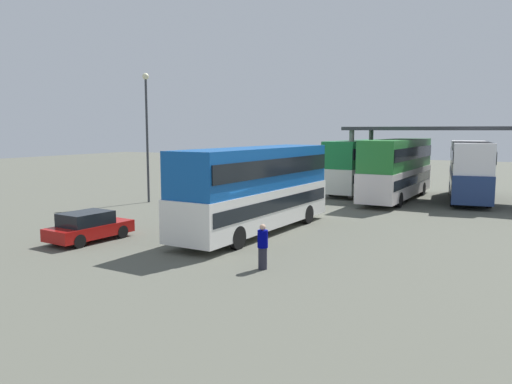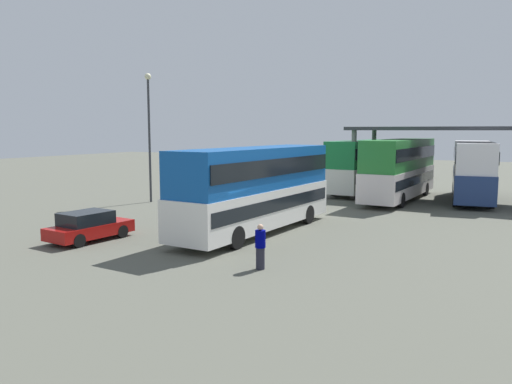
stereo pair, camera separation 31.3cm
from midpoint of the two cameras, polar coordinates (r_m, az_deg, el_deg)
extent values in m
plane|color=#54564B|center=(22.51, -4.22, -5.84)|extent=(140.00, 140.00, 0.00)
cube|color=white|center=(24.66, -0.36, -1.70)|extent=(3.09, 11.24, 1.83)
cube|color=#0F4C9C|center=(24.45, -0.37, 2.72)|extent=(3.00, 11.02, 1.98)
cube|color=black|center=(24.63, -0.36, -1.19)|extent=(3.10, 10.80, 0.62)
cube|color=black|center=(24.44, -0.37, 2.96)|extent=(3.10, 10.80, 0.79)
cube|color=black|center=(29.43, 5.24, 0.23)|extent=(2.16, 0.21, 1.10)
cube|color=orange|center=(29.33, 5.26, 1.94)|extent=(1.78, 0.17, 0.36)
cylinder|color=black|center=(28.29, 1.29, -2.14)|extent=(0.33, 1.01, 1.00)
cylinder|color=black|center=(27.24, 5.50, -2.52)|extent=(0.33, 1.01, 1.00)
cylinder|color=black|center=(22.66, -7.43, -4.50)|extent=(0.33, 1.01, 1.00)
cylinder|color=black|center=(21.33, -2.57, -5.17)|extent=(0.33, 1.01, 1.00)
cube|color=#9F100E|center=(24.15, -18.62, -4.11)|extent=(1.98, 3.99, 0.55)
cube|color=black|center=(23.93, -19.04, -2.85)|extent=(1.71, 2.25, 0.58)
cylinder|color=black|center=(25.50, -17.57, -3.94)|extent=(0.25, 0.61, 0.60)
cylinder|color=black|center=(24.37, -15.28, -4.36)|extent=(0.25, 0.61, 0.60)
cylinder|color=black|center=(24.08, -21.97, -4.76)|extent=(0.25, 0.61, 0.60)
cylinder|color=black|center=(22.88, -19.77, -5.26)|extent=(0.25, 0.61, 0.60)
cube|color=silver|center=(41.36, 11.49, 1.70)|extent=(3.07, 10.39, 1.83)
cube|color=#167537|center=(41.23, 11.55, 4.35)|extent=(2.99, 10.18, 1.99)
cube|color=black|center=(41.34, 11.50, 2.01)|extent=(3.09, 9.98, 0.62)
cube|color=black|center=(41.22, 11.56, 4.49)|extent=(3.09, 9.98, 0.80)
cube|color=black|center=(46.12, 13.67, 2.52)|extent=(2.11, 0.22, 1.10)
cube|color=orange|center=(46.07, 13.71, 3.62)|extent=(1.74, 0.18, 0.36)
cylinder|color=black|center=(44.79, 11.52, 1.11)|extent=(0.34, 1.01, 1.00)
cylinder|color=black|center=(44.08, 14.26, 0.94)|extent=(0.34, 1.01, 1.00)
cylinder|color=black|center=(38.90, 8.29, 0.30)|extent=(0.34, 1.01, 1.00)
cylinder|color=black|center=(38.08, 11.39, 0.09)|extent=(0.34, 1.01, 1.00)
cube|color=silver|center=(37.53, 15.39, 1.12)|extent=(2.77, 11.56, 1.91)
cube|color=#25762F|center=(37.38, 15.49, 4.16)|extent=(2.69, 11.32, 2.07)
cube|color=black|center=(37.51, 15.40, 1.47)|extent=(2.79, 11.10, 0.65)
cube|color=black|center=(37.38, 15.49, 4.32)|extent=(2.79, 11.10, 0.83)
cube|color=black|center=(43.01, 17.31, 2.16)|extent=(2.08, 0.16, 1.15)
cube|color=orange|center=(42.95, 17.36, 3.38)|extent=(1.71, 0.13, 0.36)
cylinder|color=black|center=(41.32, 15.12, 0.52)|extent=(0.31, 1.01, 1.00)
cylinder|color=black|center=(40.82, 18.11, 0.34)|extent=(0.31, 1.01, 1.00)
cylinder|color=black|center=(34.52, 12.09, -0.63)|extent=(0.31, 1.01, 1.00)
cylinder|color=black|center=(33.92, 15.63, -0.87)|extent=(0.31, 1.01, 1.00)
cube|color=navy|center=(38.74, 22.73, 0.94)|extent=(3.88, 10.39, 1.84)
cube|color=white|center=(38.60, 22.86, 3.77)|extent=(3.78, 10.18, 1.99)
cube|color=black|center=(38.72, 22.74, 1.27)|extent=(3.86, 9.99, 0.62)
cube|color=black|center=(38.60, 22.87, 3.92)|extent=(3.86, 9.99, 0.80)
cube|color=black|center=(43.71, 22.46, 1.95)|extent=(2.09, 0.40, 1.10)
cube|color=orange|center=(43.65, 22.52, 3.10)|extent=(1.72, 0.32, 0.36)
cylinder|color=black|center=(41.91, 20.97, 0.39)|extent=(0.42, 1.03, 1.00)
cylinder|color=black|center=(42.00, 24.01, 0.26)|extent=(0.42, 1.03, 1.00)
cylinder|color=black|center=(35.66, 21.10, -0.70)|extent=(0.42, 1.03, 1.00)
cylinder|color=black|center=(35.78, 24.67, -0.85)|extent=(0.42, 1.03, 1.00)
cube|color=#33353A|center=(38.24, 24.15, 6.57)|extent=(18.57, 6.45, 0.25)
cylinder|color=#9E9B93|center=(42.39, 12.61, 3.46)|extent=(0.36, 0.36, 4.98)
cylinder|color=#9E9B93|center=(37.82, 10.47, 3.10)|extent=(0.36, 0.36, 4.98)
cylinder|color=#33353A|center=(35.68, -12.44, 5.62)|extent=(0.16, 0.16, 8.47)
sphere|color=beige|center=(35.85, -12.63, 12.64)|extent=(0.44, 0.44, 0.44)
cylinder|color=#262633|center=(18.35, 0.27, -7.51)|extent=(0.32, 0.32, 0.80)
cylinder|color=#00036F|center=(18.18, 0.27, -5.33)|extent=(0.38, 0.38, 0.63)
sphere|color=tan|center=(18.10, 0.27, -4.00)|extent=(0.22, 0.22, 0.22)
camera|label=1|loc=(0.16, -90.37, -0.05)|focal=35.37mm
camera|label=2|loc=(0.16, 89.63, 0.05)|focal=35.37mm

